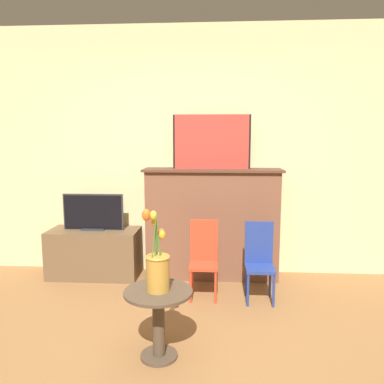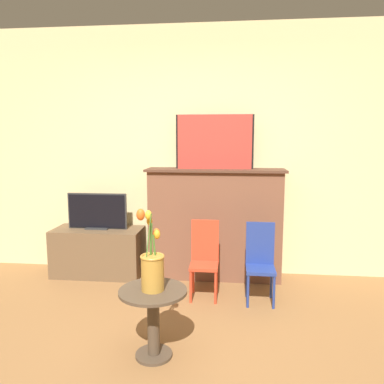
{
  "view_description": "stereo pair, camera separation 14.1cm",
  "coord_description": "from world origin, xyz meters",
  "px_view_note": "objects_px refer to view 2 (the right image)",
  "views": [
    {
      "loc": [
        0.27,
        -2.01,
        1.5
      ],
      "look_at": [
        0.06,
        1.23,
        1.03
      ],
      "focal_mm": 35.0,
      "sensor_mm": 36.0,
      "label": 1
    },
    {
      "loc": [
        0.41,
        -2.0,
        1.5
      ],
      "look_at": [
        0.06,
        1.23,
        1.03
      ],
      "focal_mm": 35.0,
      "sensor_mm": 36.0,
      "label": 2
    }
  ],
  "objects_px": {
    "tv_monitor": "(97,212)",
    "chair_red": "(205,256)",
    "painting": "(215,142)",
    "chair_blue": "(260,259)",
    "vase_tulips": "(152,266)"
  },
  "relations": [
    {
      "from": "tv_monitor",
      "to": "chair_blue",
      "type": "relative_size",
      "value": 0.9
    },
    {
      "from": "chair_red",
      "to": "tv_monitor",
      "type": "bearing_deg",
      "value": 159.37
    },
    {
      "from": "painting",
      "to": "chair_blue",
      "type": "xyz_separation_m",
      "value": [
        0.46,
        -0.57,
        -1.06
      ]
    },
    {
      "from": "chair_red",
      "to": "vase_tulips",
      "type": "distance_m",
      "value": 1.11
    },
    {
      "from": "tv_monitor",
      "to": "chair_red",
      "type": "height_order",
      "value": "tv_monitor"
    },
    {
      "from": "tv_monitor",
      "to": "chair_red",
      "type": "distance_m",
      "value": 1.33
    },
    {
      "from": "chair_red",
      "to": "chair_blue",
      "type": "xyz_separation_m",
      "value": [
        0.52,
        -0.04,
        0.0
      ]
    },
    {
      "from": "chair_red",
      "to": "chair_blue",
      "type": "height_order",
      "value": "same"
    },
    {
      "from": "chair_red",
      "to": "vase_tulips",
      "type": "xyz_separation_m",
      "value": [
        -0.28,
        -1.04,
        0.25
      ]
    },
    {
      "from": "tv_monitor",
      "to": "painting",
      "type": "bearing_deg",
      "value": 3.11
    },
    {
      "from": "chair_blue",
      "to": "vase_tulips",
      "type": "xyz_separation_m",
      "value": [
        -0.79,
        -1.0,
        0.25
      ]
    },
    {
      "from": "chair_red",
      "to": "painting",
      "type": "bearing_deg",
      "value": 83.47
    },
    {
      "from": "vase_tulips",
      "to": "chair_red",
      "type": "bearing_deg",
      "value": 75.15
    },
    {
      "from": "tv_monitor",
      "to": "chair_blue",
      "type": "height_order",
      "value": "tv_monitor"
    },
    {
      "from": "vase_tulips",
      "to": "chair_blue",
      "type": "bearing_deg",
      "value": 51.53
    }
  ]
}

